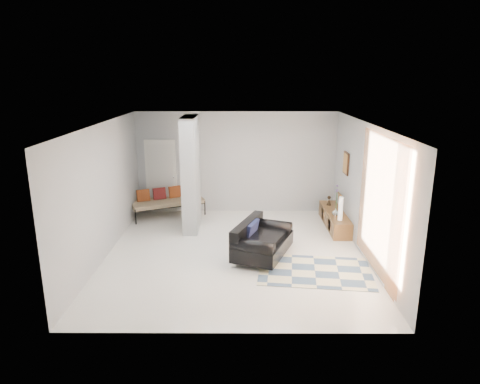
{
  "coord_description": "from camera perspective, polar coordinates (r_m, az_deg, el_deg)",
  "views": [
    {
      "loc": [
        0.15,
        -8.63,
        3.75
      ],
      "look_at": [
        0.11,
        0.6,
        1.21
      ],
      "focal_mm": 32.0,
      "sensor_mm": 36.0,
      "label": 1
    }
  ],
  "objects": [
    {
      "name": "area_rug",
      "position": [
        8.71,
        9.96,
        -10.34
      ],
      "size": [
        2.35,
        1.71,
        0.01
      ],
      "primitive_type": "cube",
      "rotation": [
        0.0,
        0.0,
        -0.12
      ],
      "color": "beige",
      "rests_on": "floor"
    },
    {
      "name": "cylinder_lamp",
      "position": [
        10.43,
        13.27,
        -2.17
      ],
      "size": [
        0.1,
        0.1,
        0.57
      ],
      "primitive_type": "cylinder",
      "color": "white",
      "rests_on": "media_console"
    },
    {
      "name": "partition_column",
      "position": [
        10.57,
        -6.56,
        2.41
      ],
      "size": [
        0.35,
        1.2,
        2.8
      ],
      "primitive_type": "cube",
      "color": "#9CA1A3",
      "rests_on": "floor"
    },
    {
      "name": "wall_right",
      "position": [
        9.32,
        16.44,
        0.1
      ],
      "size": [
        0.0,
        6.0,
        6.0
      ],
      "primitive_type": "plane",
      "rotation": [
        1.57,
        0.0,
        -1.57
      ],
      "color": "#ADAFB1",
      "rests_on": "ground"
    },
    {
      "name": "ceiling",
      "position": [
        8.69,
        -0.76,
        9.07
      ],
      "size": [
        6.0,
        6.0,
        0.0
      ],
      "primitive_type": "plane",
      "rotation": [
        3.14,
        0.0,
        0.0
      ],
      "color": "white",
      "rests_on": "wall_back"
    },
    {
      "name": "hallway_door",
      "position": [
        12.12,
        -10.47,
        2.08
      ],
      "size": [
        0.85,
        0.06,
        2.04
      ],
      "primitive_type": "cube",
      "color": "silver",
      "rests_on": "floor"
    },
    {
      "name": "wall_back",
      "position": [
        11.87,
        -0.49,
        3.94
      ],
      "size": [
        6.0,
        0.0,
        6.0
      ],
      "primitive_type": "plane",
      "rotation": [
        1.57,
        0.0,
        0.0
      ],
      "color": "#ADAFB1",
      "rests_on": "ground"
    },
    {
      "name": "wall_left",
      "position": [
        9.41,
        -17.72,
        0.14
      ],
      "size": [
        0.0,
        6.0,
        6.0
      ],
      "primitive_type": "plane",
      "rotation": [
        1.57,
        0.0,
        1.57
      ],
      "color": "#ADAFB1",
      "rests_on": "ground"
    },
    {
      "name": "wall_art",
      "position": [
        10.85,
        13.96,
        3.74
      ],
      "size": [
        0.04,
        0.45,
        0.55
      ],
      "primitive_type": "cube",
      "color": "#391E0F",
      "rests_on": "wall_right"
    },
    {
      "name": "curtain",
      "position": [
        8.23,
        18.08,
        -1.67
      ],
      "size": [
        0.0,
        2.55,
        2.55
      ],
      "primitive_type": "plane",
      "rotation": [
        1.57,
        0.0,
        1.57
      ],
      "color": "#F78E41",
      "rests_on": "wall_right"
    },
    {
      "name": "bronze_figurine",
      "position": [
        11.6,
        11.78,
        -1.12
      ],
      "size": [
        0.14,
        0.14,
        0.25
      ],
      "primitive_type": null,
      "rotation": [
        0.0,
        0.0,
        -0.1
      ],
      "color": "#302215",
      "rests_on": "media_console"
    },
    {
      "name": "floor",
      "position": [
        9.41,
        -0.7,
        -8.12
      ],
      "size": [
        6.0,
        6.0,
        0.0
      ],
      "primitive_type": "plane",
      "color": "white",
      "rests_on": "ground"
    },
    {
      "name": "media_console",
      "position": [
        11.18,
        12.49,
        -3.51
      ],
      "size": [
        0.45,
        2.01,
        0.8
      ],
      "color": "brown",
      "rests_on": "floor"
    },
    {
      "name": "loveseat",
      "position": [
        9.12,
        2.7,
        -6.52
      ],
      "size": [
        1.41,
        1.78,
        0.76
      ],
      "rotation": [
        0.0,
        0.0,
        -0.37
      ],
      "color": "silver",
      "rests_on": "floor"
    },
    {
      "name": "vase",
      "position": [
        10.81,
        12.63,
        -2.6
      ],
      "size": [
        0.17,
        0.17,
        0.17
      ],
      "primitive_type": "imported",
      "rotation": [
        0.0,
        0.0,
        0.03
      ],
      "color": "silver",
      "rests_on": "media_console"
    },
    {
      "name": "wall_front",
      "position": [
        6.11,
        -1.19,
        -7.3
      ],
      "size": [
        6.0,
        0.0,
        6.0
      ],
      "primitive_type": "plane",
      "rotation": [
        -1.57,
        0.0,
        0.0
      ],
      "color": "#ADAFB1",
      "rests_on": "ground"
    },
    {
      "name": "daybed",
      "position": [
        11.91,
        -9.83,
        -1.15
      ],
      "size": [
        2.1,
        1.56,
        0.77
      ],
      "rotation": [
        0.0,
        0.0,
        0.43
      ],
      "color": "black",
      "rests_on": "floor"
    }
  ]
}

